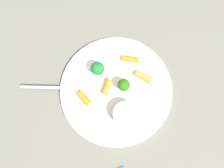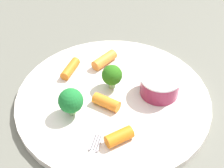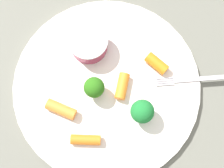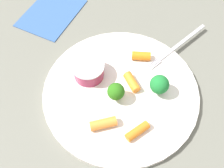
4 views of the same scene
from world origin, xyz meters
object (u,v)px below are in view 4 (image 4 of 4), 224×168
(broccoli_floret_1, at_px, (159,85))
(napkin, at_px, (51,13))
(plate, at_px, (121,92))
(fork, at_px, (177,46))
(carrot_stick_0, at_px, (137,131))
(broccoli_floret_0, at_px, (114,91))
(carrot_stick_3, at_px, (132,82))
(carrot_stick_1, at_px, (139,55))
(sauce_cup, at_px, (88,71))
(carrot_stick_2, at_px, (103,124))

(broccoli_floret_1, distance_m, napkin, 0.32)
(plate, height_order, fork, fork)
(carrot_stick_0, bearing_deg, broccoli_floret_0, -121.22)
(carrot_stick_0, height_order, carrot_stick_3, carrot_stick_3)
(broccoli_floret_0, distance_m, carrot_stick_1, 0.10)
(broccoli_floret_1, bearing_deg, sauce_cup, -76.20)
(carrot_stick_2, relative_size, napkin, 0.31)
(plate, xyz_separation_m, carrot_stick_2, (0.08, 0.01, 0.01))
(broccoli_floret_0, relative_size, carrot_stick_0, 0.91)
(carrot_stick_1, relative_size, fork, 0.22)
(broccoli_floret_1, relative_size, carrot_stick_2, 0.94)
(carrot_stick_0, bearing_deg, napkin, -119.22)
(plate, distance_m, carrot_stick_3, 0.03)
(carrot_stick_2, height_order, carrot_stick_3, same)
(napkin, bearing_deg, broccoli_floret_0, 61.36)
(carrot_stick_1, bearing_deg, carrot_stick_3, 14.45)
(fork, bearing_deg, carrot_stick_0, 3.29)
(sauce_cup, xyz_separation_m, carrot_stick_3, (-0.02, 0.08, -0.01))
(plate, distance_m, fork, 0.16)
(plate, height_order, sauce_cup, sauce_cup)
(sauce_cup, height_order, carrot_stick_0, sauce_cup)
(broccoli_floret_1, relative_size, carrot_stick_0, 0.98)
(sauce_cup, bearing_deg, carrot_stick_3, 105.58)
(plate, bearing_deg, carrot_stick_1, -176.77)
(plate, height_order, broccoli_floret_1, broccoli_floret_1)
(napkin, bearing_deg, sauce_cup, 57.06)
(fork, relative_size, napkin, 1.11)
(plate, bearing_deg, napkin, -114.55)
(carrot_stick_0, height_order, fork, carrot_stick_0)
(carrot_stick_3, relative_size, fork, 0.24)
(carrot_stick_0, bearing_deg, carrot_stick_3, -147.41)
(fork, bearing_deg, carrot_stick_3, -17.39)
(carrot_stick_3, bearing_deg, broccoli_floret_1, 100.80)
(fork, bearing_deg, broccoli_floret_1, 4.32)
(broccoli_floret_0, relative_size, carrot_stick_1, 1.08)
(sauce_cup, distance_m, carrot_stick_1, 0.11)
(sauce_cup, distance_m, broccoli_floret_0, 0.07)
(carrot_stick_2, bearing_deg, napkin, -126.87)
(broccoli_floret_1, distance_m, fork, 0.12)
(carrot_stick_2, xyz_separation_m, fork, (-0.23, 0.04, -0.01))
(plate, bearing_deg, broccoli_floret_1, 116.51)
(broccoli_floret_1, distance_m, carrot_stick_3, 0.05)
(fork, bearing_deg, carrot_stick_2, -11.06)
(broccoli_floret_1, distance_m, carrot_stick_2, 0.12)
(broccoli_floret_1, relative_size, fork, 0.26)
(carrot_stick_2, bearing_deg, fork, 168.94)
(carrot_stick_3, bearing_deg, plate, -29.05)
(sauce_cup, distance_m, napkin, 0.21)
(broccoli_floret_1, height_order, carrot_stick_1, broccoli_floret_1)
(broccoli_floret_0, xyz_separation_m, carrot_stick_3, (-0.04, 0.02, -0.01))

